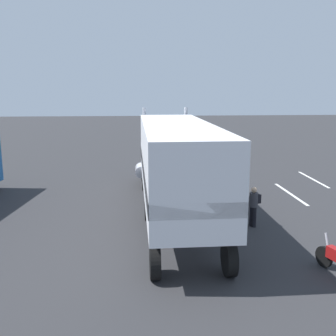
% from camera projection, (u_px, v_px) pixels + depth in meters
% --- Properties ---
extents(ground_plane, '(120.00, 120.00, 0.00)m').
position_uv_depth(ground_plane, '(166.00, 184.00, 22.80)').
color(ground_plane, '#2D2D30').
extents(lane_stripe_near, '(4.40, 0.30, 0.01)m').
position_uv_depth(lane_stripe_near, '(220.00, 177.00, 24.51)').
color(lane_stripe_near, silver).
rests_on(lane_stripe_near, ground_plane).
extents(lane_stripe_mid, '(4.40, 0.17, 0.01)m').
position_uv_depth(lane_stripe_mid, '(290.00, 194.00, 20.58)').
color(lane_stripe_mid, silver).
rests_on(lane_stripe_mid, ground_plane).
extents(lane_stripe_far, '(4.40, 0.27, 0.01)m').
position_uv_depth(lane_stripe_far, '(313.00, 179.00, 23.88)').
color(lane_stripe_far, silver).
rests_on(lane_stripe_far, ground_plane).
extents(semi_truck, '(14.20, 3.02, 4.50)m').
position_uv_depth(semi_truck, '(174.00, 160.00, 16.22)').
color(semi_truck, white).
rests_on(semi_truck, ground_plane).
extents(person_bystander, '(0.40, 0.48, 1.63)m').
position_uv_depth(person_bystander, '(254.00, 205.00, 15.55)').
color(person_bystander, black).
rests_on(person_bystander, ground_plane).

